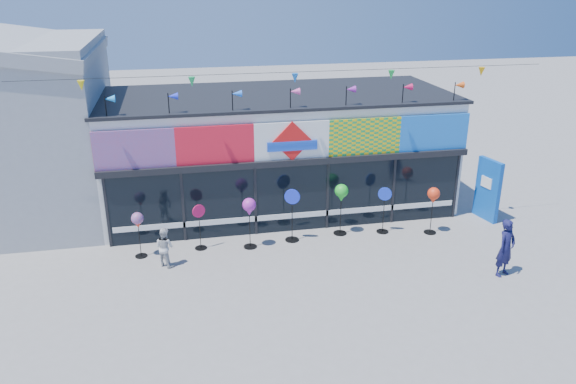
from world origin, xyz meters
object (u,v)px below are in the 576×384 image
object	(u,v)px
spinner_1	(200,226)
spinner_3	(292,214)
spinner_6	(433,197)
adult_man	(506,248)
blue_sign	(488,189)
spinner_0	(138,222)
spinner_4	(341,194)
spinner_2	(249,208)
spinner_5	(384,209)
child	(165,247)

from	to	relation	value
spinner_1	spinner_3	size ratio (longest dim) A/B	0.84
spinner_6	adult_man	distance (m)	3.14
blue_sign	spinner_6	distance (m)	2.49
spinner_0	spinner_4	distance (m)	6.37
spinner_2	spinner_1	bearing A→B (deg)	171.69
blue_sign	spinner_1	world-z (taller)	blue_sign
adult_man	spinner_5	bearing A→B (deg)	100.13
spinner_4	spinner_6	world-z (taller)	spinner_4
blue_sign	spinner_5	size ratio (longest dim) A/B	1.36
spinner_3	child	xyz separation A→B (m)	(-3.97, -0.89, -0.33)
child	spinner_6	bearing A→B (deg)	-133.94
blue_sign	spinner_4	size ratio (longest dim) A/B	1.24
adult_man	spinner_0	bearing A→B (deg)	138.04
spinner_2	spinner_5	world-z (taller)	spinner_2
spinner_2	spinner_4	size ratio (longest dim) A/B	0.95
child	spinner_1	bearing A→B (deg)	-97.39
spinner_3	adult_man	world-z (taller)	spinner_3
spinner_0	spinner_1	bearing A→B (deg)	5.60
blue_sign	spinner_2	bearing A→B (deg)	172.23
spinner_0	spinner_1	world-z (taller)	spinner_1
blue_sign	spinner_1	size ratio (longest dim) A/B	1.46
blue_sign	adult_man	size ratio (longest dim) A/B	1.27
spinner_0	child	bearing A→B (deg)	-44.15
adult_man	spinner_2	bearing A→B (deg)	130.65
blue_sign	child	world-z (taller)	blue_sign
spinner_2	adult_man	world-z (taller)	adult_man
spinner_3	blue_sign	bearing A→B (deg)	2.97
spinner_0	spinner_1	distance (m)	1.85
spinner_2	spinner_3	world-z (taller)	spinner_3
spinner_0	spinner_5	world-z (taller)	spinner_5
spinner_4	spinner_5	size ratio (longest dim) A/B	1.10
spinner_1	spinner_2	distance (m)	1.63
spinner_5	spinner_2	bearing A→B (deg)	-177.17
spinner_0	spinner_2	distance (m)	3.32
child	spinner_2	bearing A→B (deg)	-122.85
spinner_5	adult_man	bearing A→B (deg)	-55.52
adult_man	spinner_1	bearing A→B (deg)	133.47
spinner_1	spinner_2	bearing A→B (deg)	-8.31
spinner_0	spinner_2	world-z (taller)	spinner_2
spinner_3	spinner_5	size ratio (longest dim) A/B	1.11
spinner_2	child	xyz separation A→B (m)	(-2.58, -0.67, -0.72)
spinner_0	spinner_6	bearing A→B (deg)	-1.21
spinner_1	spinner_0	bearing A→B (deg)	-174.40
spinner_0	spinner_3	xyz separation A→B (m)	(4.71, 0.17, -0.23)
spinner_5	spinner_3	bearing A→B (deg)	-179.89
spinner_5	adult_man	world-z (taller)	adult_man
spinner_2	spinner_5	bearing A→B (deg)	2.83
blue_sign	spinner_3	xyz separation A→B (m)	(-6.96, -0.36, -0.15)
adult_man	child	world-z (taller)	adult_man
spinner_0	spinner_5	distance (m)	7.78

